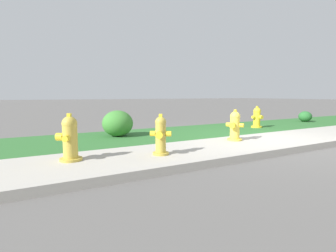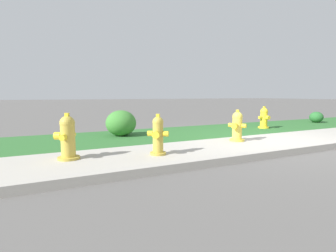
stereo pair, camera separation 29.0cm
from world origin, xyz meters
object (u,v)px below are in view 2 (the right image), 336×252
fire_hydrant_mid_block (68,138)px  shrub_bush_mid_verge (316,117)px  fire_hydrant_across_street (158,136)px  shrub_bush_far_verge (121,123)px  fire_hydrant_near_corner (237,126)px  fire_hydrant_far_end (264,118)px

fire_hydrant_mid_block → shrub_bush_mid_verge: fire_hydrant_mid_block is taller
fire_hydrant_across_street → shrub_bush_far_verge: 2.34m
fire_hydrant_mid_block → shrub_bush_mid_verge: size_ratio=1.56×
shrub_bush_far_verge → fire_hydrant_across_street: bearing=-90.9°
fire_hydrant_near_corner → fire_hydrant_across_street: fire_hydrant_across_street is taller
fire_hydrant_near_corner → shrub_bush_mid_verge: fire_hydrant_near_corner is taller
fire_hydrant_near_corner → shrub_bush_mid_verge: 5.62m
fire_hydrant_across_street → shrub_bush_mid_verge: bearing=-127.0°
fire_hydrant_far_end → fire_hydrant_across_street: (-4.39, -1.88, 0.02)m
fire_hydrant_far_end → fire_hydrant_mid_block: 5.98m
fire_hydrant_far_end → fire_hydrant_mid_block: fire_hydrant_mid_block is taller
fire_hydrant_near_corner → fire_hydrant_across_street: (-2.09, -0.44, 0.00)m
fire_hydrant_far_end → shrub_bush_mid_verge: fire_hydrant_far_end is taller
fire_hydrant_near_corner → shrub_bush_far_verge: (-2.05, 1.90, -0.01)m
fire_hydrant_across_street → shrub_bush_mid_verge: (7.41, 2.24, -0.13)m
fire_hydrant_mid_block → shrub_bush_far_verge: fire_hydrant_mid_block is taller
fire_hydrant_near_corner → fire_hydrant_across_street: size_ratio=0.99×
fire_hydrant_near_corner → shrub_bush_far_verge: fire_hydrant_near_corner is taller
fire_hydrant_near_corner → fire_hydrant_across_street: bearing=73.0°
fire_hydrant_far_end → fire_hydrant_mid_block: size_ratio=0.91×
fire_hydrant_far_end → fire_hydrant_across_street: bearing=23.2°
shrub_bush_far_verge → fire_hydrant_far_end: bearing=-6.1°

